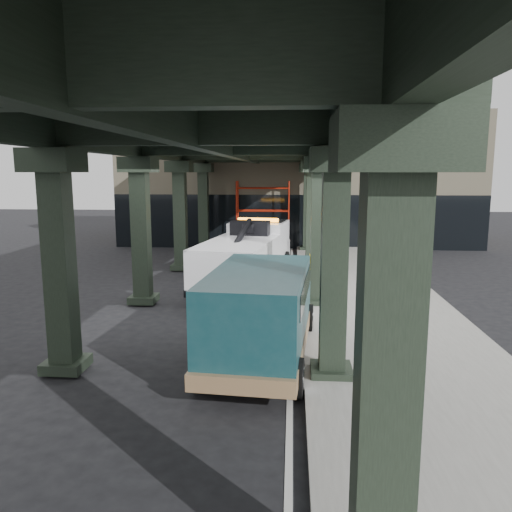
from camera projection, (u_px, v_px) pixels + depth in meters
The scene contains 8 objects.
ground at pixel (235, 323), 15.08m from camera, with size 90.00×90.00×0.00m, color black.
sidewalk at pixel (375, 306), 16.72m from camera, with size 5.00×40.00×0.15m, color gray.
lane_stripe at pixel (291, 306), 16.93m from camera, with size 0.12×38.00×0.01m, color silver.
viaduct at pixel (228, 142), 16.18m from camera, with size 7.40×32.00×6.40m.
building at pixel (297, 180), 33.95m from camera, with size 22.00×10.00×8.00m, color #C6B793.
scaffolding at pixel (263, 214), 29.14m from camera, with size 3.08×0.88×4.00m.
tow_truck at pixel (248, 253), 19.95m from camera, with size 3.45×8.44×2.69m.
towed_van at pixel (261, 312), 11.80m from camera, with size 2.68×5.84×2.30m.
Camera 1 is at (1.71, -14.45, 4.50)m, focal length 35.00 mm.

